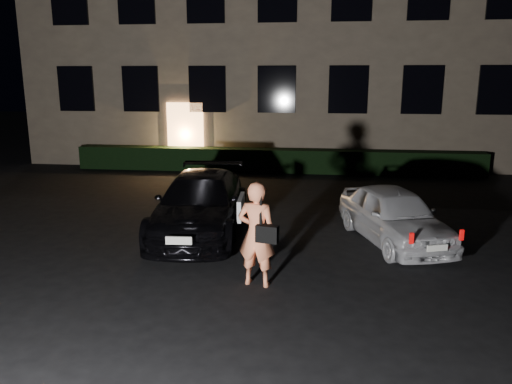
# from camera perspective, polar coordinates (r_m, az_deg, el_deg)

# --- Properties ---
(ground) EXTENTS (80.00, 80.00, 0.00)m
(ground) POSITION_cam_1_polar(r_m,az_deg,el_deg) (8.63, -4.21, -10.61)
(ground) COLOR black
(ground) RESTS_ON ground
(building) EXTENTS (20.00, 8.11, 12.00)m
(building) POSITION_cam_1_polar(r_m,az_deg,el_deg) (22.93, 3.36, 19.38)
(building) COLOR #6C5D4D
(building) RESTS_ON ground
(hedge) EXTENTS (15.00, 0.70, 0.85)m
(hedge) POSITION_cam_1_polar(r_m,az_deg,el_deg) (18.56, 2.17, 3.63)
(hedge) COLOR black
(hedge) RESTS_ON ground
(sedan) EXTENTS (2.20, 4.72, 1.32)m
(sedan) POSITION_cam_1_polar(r_m,az_deg,el_deg) (11.34, -6.36, -1.33)
(sedan) COLOR black
(sedan) RESTS_ON ground
(hatch) EXTENTS (2.44, 3.76, 1.19)m
(hatch) POSITION_cam_1_polar(r_m,az_deg,el_deg) (10.99, 15.50, -2.55)
(hatch) COLOR silver
(hatch) RESTS_ON ground
(man) EXTENTS (0.75, 0.55, 1.80)m
(man) POSITION_cam_1_polar(r_m,az_deg,el_deg) (8.33, 0.11, -4.83)
(man) COLOR #FF8A5D
(man) RESTS_ON ground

